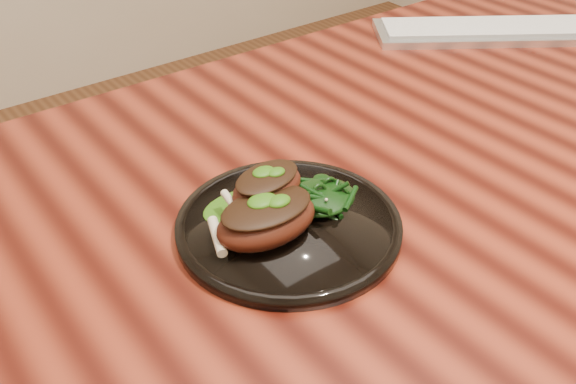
# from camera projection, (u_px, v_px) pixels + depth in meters

# --- Properties ---
(desk) EXTENTS (1.60, 0.80, 0.75)m
(desk) POSITION_uv_depth(u_px,v_px,m) (408.00, 194.00, 0.92)
(desk) COLOR #340B06
(desk) RESTS_ON ground
(plate) EXTENTS (0.25, 0.25, 0.02)m
(plate) POSITION_uv_depth(u_px,v_px,m) (289.00, 225.00, 0.71)
(plate) COLOR black
(plate) RESTS_ON desk
(lamb_chop_front) EXTENTS (0.12, 0.09, 0.05)m
(lamb_chop_front) POSITION_uv_depth(u_px,v_px,m) (266.00, 218.00, 0.67)
(lamb_chop_front) COLOR #47190D
(lamb_chop_front) RESTS_ON plate
(lamb_chop_back) EXTENTS (0.10, 0.07, 0.04)m
(lamb_chop_back) POSITION_uv_depth(u_px,v_px,m) (267.00, 186.00, 0.70)
(lamb_chop_back) COLOR #47190D
(lamb_chop_back) RESTS_ON plate
(herb_smear) EXTENTS (0.09, 0.06, 0.01)m
(herb_smear) POSITION_uv_depth(u_px,v_px,m) (238.00, 206.00, 0.73)
(herb_smear) COLOR #1B4A08
(herb_smear) RESTS_ON plate
(greens_heap) EXTENTS (0.08, 0.08, 0.03)m
(greens_heap) POSITION_uv_depth(u_px,v_px,m) (321.00, 193.00, 0.73)
(greens_heap) COLOR black
(greens_heap) RESTS_ON plate
(keyboard) EXTENTS (0.40, 0.33, 0.02)m
(keyboard) POSITION_uv_depth(u_px,v_px,m) (486.00, 31.00, 1.19)
(keyboard) COLOR silver
(keyboard) RESTS_ON desk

